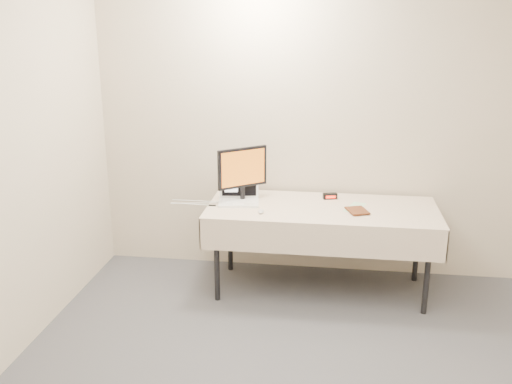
# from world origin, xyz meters

# --- Properties ---
(back_wall) EXTENTS (4.00, 0.10, 2.70)m
(back_wall) POSITION_xyz_m (0.00, 2.50, 1.35)
(back_wall) COLOR beige
(back_wall) RESTS_ON ground
(table) EXTENTS (1.86, 0.81, 0.74)m
(table) POSITION_xyz_m (0.00, 2.05, 0.68)
(table) COLOR black
(table) RESTS_ON ground
(laptop) EXTENTS (0.36, 0.32, 0.23)m
(laptop) POSITION_xyz_m (-0.69, 2.09, 0.79)
(laptop) COLOR white
(laptop) RESTS_ON table
(monitor) EXTENTS (0.37, 0.29, 0.46)m
(monitor) POSITION_xyz_m (-0.67, 2.11, 1.01)
(monitor) COLOR black
(monitor) RESTS_ON table
(book) EXTENTS (0.14, 0.07, 0.20)m
(book) POSITION_xyz_m (0.21, 1.93, 0.84)
(book) COLOR brown
(book) RESTS_ON table
(alarm_clock) EXTENTS (0.13, 0.08, 0.05)m
(alarm_clock) POSITION_xyz_m (0.06, 2.27, 0.76)
(alarm_clock) COLOR black
(alarm_clock) RESTS_ON table
(clicker) EXTENTS (0.05, 0.10, 0.02)m
(clicker) POSITION_xyz_m (-0.47, 1.83, 0.75)
(clicker) COLOR silver
(clicker) RESTS_ON table
(paper_form) EXTENTS (0.20, 0.30, 0.00)m
(paper_form) POSITION_xyz_m (0.26, 2.07, 0.74)
(paper_form) COLOR #B8E5B6
(paper_form) RESTS_ON table
(usb_dongle) EXTENTS (0.06, 0.02, 0.01)m
(usb_dongle) POSITION_xyz_m (-0.89, 1.95, 0.74)
(usb_dongle) COLOR black
(usb_dongle) RESTS_ON table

